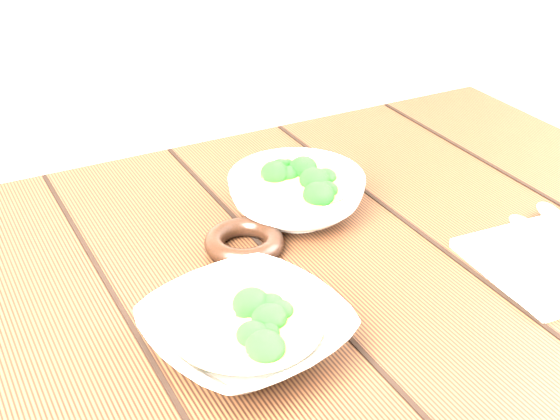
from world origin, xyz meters
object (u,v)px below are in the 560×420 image
table (298,344)px  trivet (244,242)px  soup_bowl_back (296,194)px  soup_bowl_front (246,331)px

table → trivet: bearing=124.2°
table → soup_bowl_back: bearing=63.1°
soup_bowl_front → soup_bowl_back: 0.30m
table → soup_bowl_front: size_ratio=5.04×
trivet → table: bearing=-55.8°
soup_bowl_back → trivet: size_ratio=1.94×
table → trivet: trivet is taller
table → soup_bowl_front: bearing=-138.0°
table → soup_bowl_back: soup_bowl_back is taller
table → soup_bowl_front: (-0.13, -0.11, 0.15)m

